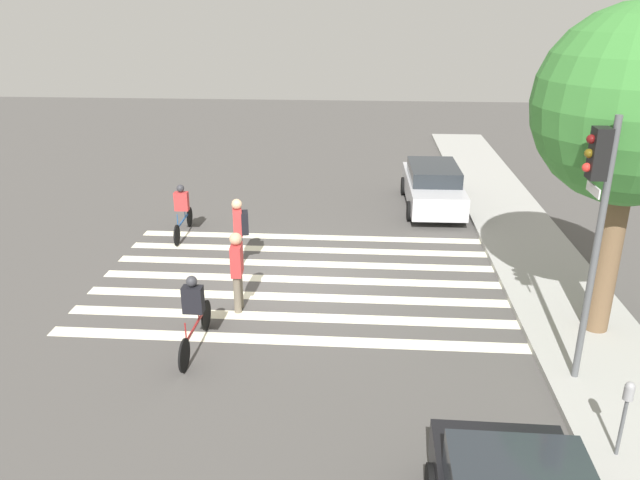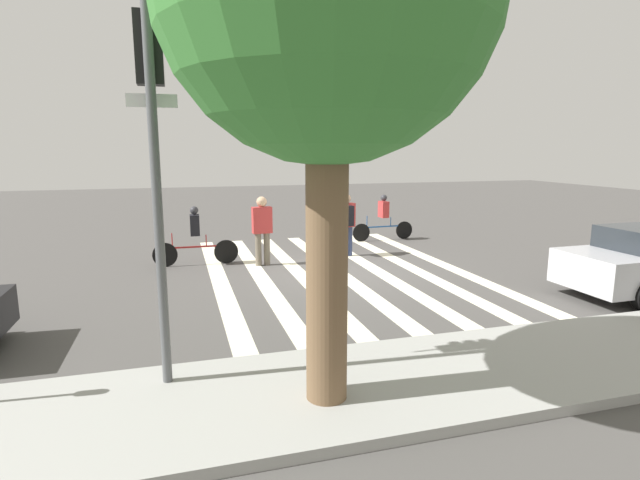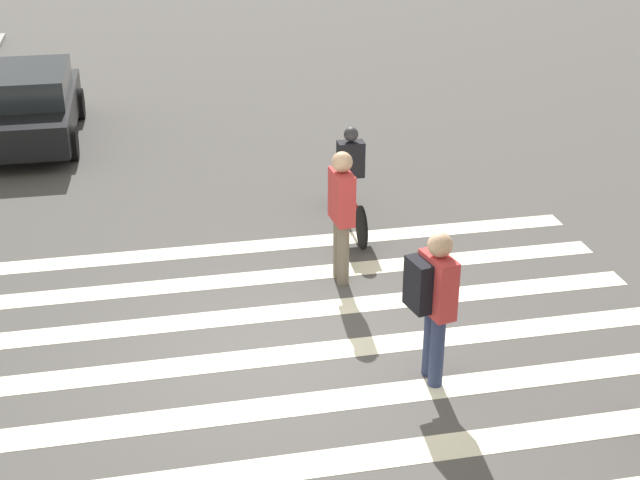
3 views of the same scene
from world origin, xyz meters
The scene contains 6 objects.
ground_plane centered at (0.00, 0.00, 0.00)m, with size 60.00×60.00×0.00m, color #4C4947.
crosswalk_stripes centered at (0.00, 0.00, 0.00)m, with size 6.40×10.00×0.01m.
pedestrian_adult_yellow_jacket centered at (-0.80, -1.63, 1.07)m, with size 0.54×0.49×1.83m.
pedestrian_adult_tall_backpack centered at (1.73, -1.19, 1.05)m, with size 0.53×0.28×1.87m.
cyclist_near_curb centered at (3.46, -1.72, 0.86)m, with size 2.26×0.40×1.60m.
car_parked_dark_suv centered at (8.62, 3.53, 0.72)m, with size 4.08×2.05×1.41m.
Camera 3 is at (-8.84, 1.25, 5.80)m, focal length 50.00 mm.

